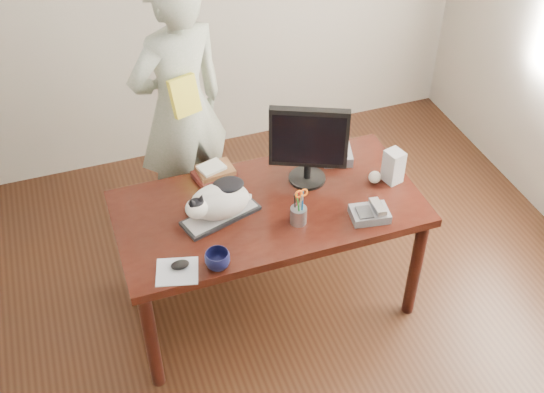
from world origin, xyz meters
The scene contains 16 objects.
room centered at (0.00, 0.00, 1.35)m, with size 4.50×4.50×4.50m.
desk centered at (0.00, 0.68, 0.60)m, with size 1.60×0.80×0.75m.
keyboard centered at (-0.26, 0.59, 0.76)m, with size 0.43×0.27×0.02m.
cat centered at (-0.27, 0.59, 0.87)m, with size 0.39×0.28×0.23m.
monitor centered at (0.26, 0.72, 1.01)m, with size 0.40×0.27×0.47m.
pen_cup centered at (0.10, 0.43, 0.81)m, with size 0.09×0.09×0.21m.
mousepad centered at (-0.56, 0.29, 0.75)m, with size 0.24×0.22×0.00m.
mouse centered at (-0.54, 0.31, 0.77)m, with size 0.10×0.08×0.04m.
coffee_mug centered at (-0.37, 0.26, 0.80)m, with size 0.12×0.12×0.09m, color black.
phone centered at (0.46, 0.34, 0.78)m, with size 0.21×0.17×0.09m.
speaker centered at (0.70, 0.57, 0.85)m, with size 0.11×0.11×0.19m.
baseball centered at (0.60, 0.59, 0.78)m, with size 0.07×0.07×0.07m.
book_stack centered at (-0.21, 0.92, 0.78)m, with size 0.24×0.20×0.08m.
calculator centered at (0.50, 0.87, 0.78)m, with size 0.21×0.25×0.07m.
person centered at (-0.25, 1.48, 0.86)m, with size 0.63×0.41×1.72m, color beige.
held_book centered at (-0.25, 1.31, 1.05)m, with size 0.18×0.14×0.23m.
Camera 1 is at (-0.87, -1.93, 3.10)m, focal length 45.00 mm.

